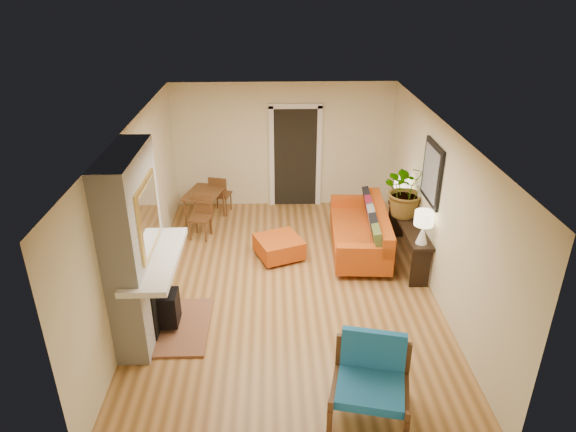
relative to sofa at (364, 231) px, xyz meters
name	(u,v)px	position (x,y,z in m)	size (l,w,h in m)	color
room_shell	(315,158)	(-0.78, 1.48, 0.87)	(6.50, 6.50, 6.50)	#B88346
fireplace	(138,252)	(-3.38, -2.15, 0.87)	(1.09, 1.68, 2.60)	white
sofa	(364,231)	(0.00, 0.00, 0.00)	(1.07, 2.21, 0.85)	silver
ottoman	(279,246)	(-1.51, -0.22, -0.16)	(0.94, 0.94, 0.37)	silver
blue_chair	(371,374)	(-0.54, -3.69, 0.11)	(1.02, 1.01, 0.89)	brown
dining_table	(207,199)	(-2.88, 1.15, 0.17)	(0.92, 1.57, 0.83)	brown
console_table	(409,230)	(0.69, -0.38, 0.20)	(0.34, 1.85, 0.72)	black
lamp_near	(424,224)	(0.69, -1.11, 0.69)	(0.30, 0.30, 0.54)	white
lamp_far	(402,189)	(0.69, 0.29, 0.69)	(0.30, 0.30, 0.54)	white
houseplant	(408,189)	(0.68, -0.09, 0.84)	(0.88, 0.76, 0.97)	#1E5919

